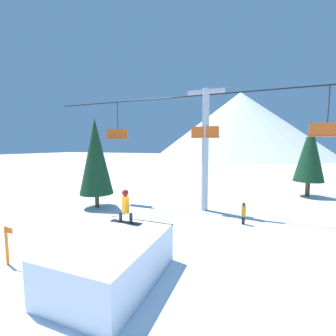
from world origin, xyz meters
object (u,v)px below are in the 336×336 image
Objects in this scene: snowboarder at (125,206)px; trail_marker at (7,244)px; pine_tree_near at (96,157)px; snow_ramp at (112,260)px; distant_skier at (243,213)px.

trail_marker is at bearing -152.04° from snowboarder.
snowboarder is at bearing -43.69° from pine_tree_near.
snowboarder reaches higher than trail_marker.
snow_ramp is 3.21× the size of distant_skier.
snowboarder reaches higher than snow_ramp.
trail_marker is (-4.18, -0.53, 0.07)m from snow_ramp.
pine_tree_near is 5.08× the size of distant_skier.
snowboarder is at bearing 105.03° from snow_ramp.
snowboarder reaches higher than distant_skier.
distant_skier is at bearing 62.41° from snow_ramp.
snow_ramp is at bearing -74.97° from snowboarder.
trail_marker is at bearing -136.02° from distant_skier.
snow_ramp is at bearing 7.27° from trail_marker.
pine_tree_near is 10.27m from distant_skier.
pine_tree_near is (-5.76, 5.50, 1.54)m from snowboarder.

